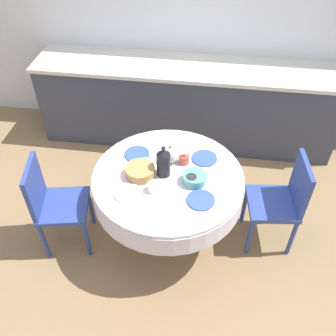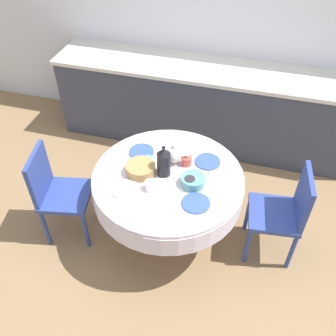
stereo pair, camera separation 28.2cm
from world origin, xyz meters
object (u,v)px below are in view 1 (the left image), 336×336
object	(u,v)px
teapot	(171,154)
chair_left	(282,199)
chair_right	(53,202)
coffee_carafe	(163,162)

from	to	relation	value
teapot	chair_left	bearing A→B (deg)	-3.67
chair_left	chair_right	bearing A→B (deg)	92.49
chair_left	coffee_carafe	world-z (taller)	coffee_carafe
chair_left	teapot	world-z (taller)	teapot
chair_left	coffee_carafe	size ratio (longest dim) A/B	3.18
chair_right	teapot	bearing A→B (deg)	99.38
coffee_carafe	teapot	size ratio (longest dim) A/B	1.46
chair_left	chair_right	xyz separation A→B (m)	(-1.85, -0.29, 0.00)
chair_right	coffee_carafe	xyz separation A→B (m)	(0.88, 0.20, 0.36)
chair_left	teapot	xyz separation A→B (m)	(-0.93, 0.06, 0.32)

